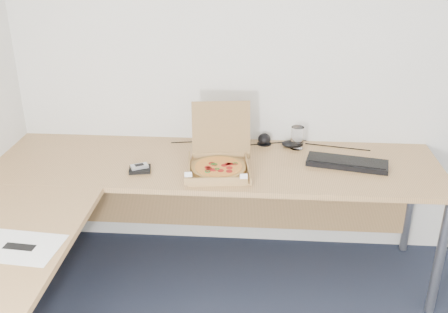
# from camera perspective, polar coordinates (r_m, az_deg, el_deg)

# --- Properties ---
(room_shell) EXTENTS (3.50, 3.50, 2.50)m
(room_shell) POSITION_cam_1_polar(r_m,az_deg,el_deg) (1.45, 14.31, -5.85)
(room_shell) COLOR silver
(room_shell) RESTS_ON ground
(desk) EXTENTS (2.50, 2.20, 0.73)m
(desk) POSITION_cam_1_polar(r_m,az_deg,el_deg) (2.60, -8.77, -4.93)
(desk) COLOR #B3844E
(desk) RESTS_ON ground
(pizza_box) EXTENTS (0.33, 0.38, 0.33)m
(pizza_box) POSITION_cam_1_polar(r_m,az_deg,el_deg) (2.80, -0.58, -0.83)
(pizza_box) COLOR #A17845
(pizza_box) RESTS_ON desk
(drinking_glass) EXTENTS (0.08, 0.08, 0.13)m
(drinking_glass) POSITION_cam_1_polar(r_m,az_deg,el_deg) (3.10, 8.06, 2.06)
(drinking_glass) COLOR white
(drinking_glass) RESTS_ON desk
(keyboard) EXTENTS (0.46, 0.25, 0.03)m
(keyboard) POSITION_cam_1_polar(r_m,az_deg,el_deg) (2.95, 13.39, -0.70)
(keyboard) COLOR black
(keyboard) RESTS_ON desk
(mouse) EXTENTS (0.13, 0.11, 0.04)m
(mouse) POSITION_cam_1_polar(r_m,az_deg,el_deg) (3.13, 7.41, 1.37)
(mouse) COLOR black
(mouse) RESTS_ON desk
(wallet) EXTENTS (0.13, 0.11, 0.02)m
(wallet) POSITION_cam_1_polar(r_m,az_deg,el_deg) (2.84, -9.24, -1.40)
(wallet) COLOR black
(wallet) RESTS_ON desk
(phone) EXTENTS (0.10, 0.08, 0.02)m
(phone) POSITION_cam_1_polar(r_m,az_deg,el_deg) (2.84, -9.30, -1.07)
(phone) COLOR #B2B5BA
(phone) RESTS_ON wallet
(paper_sheet) EXTENTS (0.35, 0.26, 0.00)m
(paper_sheet) POSITION_cam_1_polar(r_m,az_deg,el_deg) (2.34, -21.60, -9.25)
(paper_sheet) COLOR white
(paper_sheet) RESTS_ON desk
(dome_speaker) EXTENTS (0.09, 0.09, 0.07)m
(dome_speaker) POSITION_cam_1_polar(r_m,az_deg,el_deg) (3.15, 4.46, 1.99)
(dome_speaker) COLOR black
(dome_speaker) RESTS_ON desk
(cable_bundle) EXTENTS (0.58, 0.12, 0.01)m
(cable_bundle) POSITION_cam_1_polar(r_m,az_deg,el_deg) (3.16, 4.53, 1.42)
(cable_bundle) COLOR black
(cable_bundle) RESTS_ON desk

